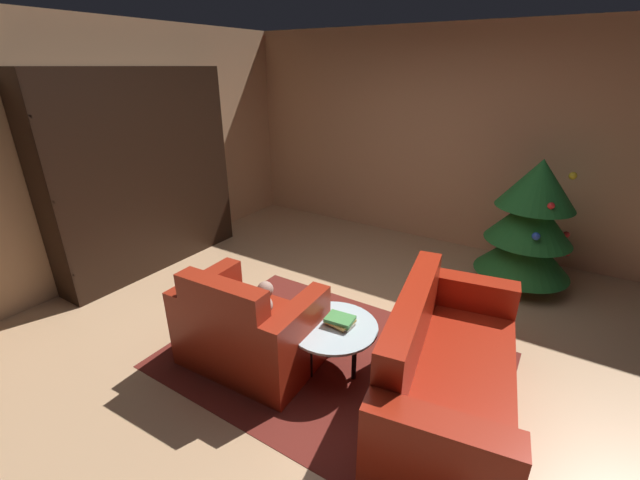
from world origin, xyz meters
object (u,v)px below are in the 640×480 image
at_px(coffee_table, 333,330).
at_px(armchair_red, 248,330).
at_px(book_stack_on_table, 340,321).
at_px(bottle_on_table, 308,317).
at_px(bookshelf_unit, 156,172).
at_px(couch_red, 445,375).
at_px(decorated_tree, 530,224).

bearing_deg(coffee_table, armchair_red, -156.39).
distance_m(book_stack_on_table, bottle_on_table, 0.24).
distance_m(coffee_table, book_stack_on_table, 0.09).
distance_m(coffee_table, bottle_on_table, 0.22).
bearing_deg(book_stack_on_table, coffee_table, -135.48).
bearing_deg(armchair_red, book_stack_on_table, 25.11).
xyz_separation_m(bookshelf_unit, coffee_table, (2.70, -0.65, -0.71)).
xyz_separation_m(armchair_red, bottle_on_table, (0.46, 0.15, 0.20)).
relative_size(book_stack_on_table, bottle_on_table, 0.95).
distance_m(couch_red, decorated_tree, 2.21).
relative_size(bookshelf_unit, coffee_table, 3.25).
xyz_separation_m(coffee_table, bottle_on_table, (-0.14, -0.12, 0.13)).
distance_m(bottle_on_table, decorated_tree, 2.61).
bearing_deg(couch_red, decorated_tree, 85.18).
height_order(bookshelf_unit, book_stack_on_table, bookshelf_unit).
xyz_separation_m(couch_red, coffee_table, (-0.83, -0.05, 0.07)).
bearing_deg(coffee_table, couch_red, 3.77).
bearing_deg(couch_red, armchair_red, -167.46).
height_order(bookshelf_unit, coffee_table, bookshelf_unit).
distance_m(couch_red, book_stack_on_table, 0.80).
distance_m(armchair_red, coffee_table, 0.66).
xyz_separation_m(couch_red, decorated_tree, (0.18, 2.17, 0.41)).
distance_m(book_stack_on_table, decorated_tree, 2.41).
distance_m(coffee_table, decorated_tree, 2.46).
bearing_deg(armchair_red, bottle_on_table, 17.92).
relative_size(couch_red, bottle_on_table, 7.97).
bearing_deg(couch_red, book_stack_on_table, -178.69).
distance_m(armchair_red, decorated_tree, 2.99).
relative_size(couch_red, decorated_tree, 1.31).
bearing_deg(decorated_tree, bookshelf_unit, -157.08).
bearing_deg(bookshelf_unit, couch_red, -9.62).
bearing_deg(bookshelf_unit, decorated_tree, 22.92).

